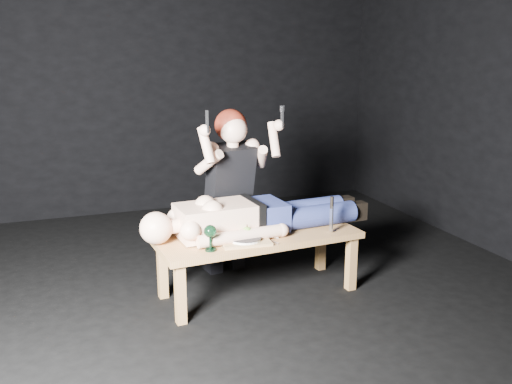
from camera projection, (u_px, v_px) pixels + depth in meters
The scene contains 13 objects.
ground at pixel (222, 299), 3.98m from camera, with size 5.00×5.00×0.00m, color black.
back_wall at pixel (152, 72), 5.88m from camera, with size 5.00×5.00×0.00m, color black.
table at pixel (258, 264), 4.02m from camera, with size 1.45×0.54×0.45m, color #A4704A.
lying_man at pixel (259, 211), 4.03m from camera, with size 1.55×0.47×0.28m, color beige, non-canonical shape.
kneeling_woman at pixel (226, 190), 4.32m from camera, with size 0.71×0.80×1.34m, color black, non-canonical shape.
serving_tray at pixel (245, 241), 3.79m from camera, with size 0.33×0.24×0.02m, color #A68352.
plate at pixel (245, 239), 3.79m from camera, with size 0.22×0.22×0.02m, color white.
apple at pixel (247, 232), 3.79m from camera, with size 0.07×0.07×0.07m, color #5A912C.
goblet at pixel (210, 238), 3.62m from camera, with size 0.09×0.09×0.18m, color black, non-canonical shape.
fork_flat at pixel (223, 246), 3.71m from camera, with size 0.01×0.15×0.01m, color #B2B2B7.
knife_flat at pixel (272, 241), 3.82m from camera, with size 0.01×0.15×0.01m, color #B2B2B7.
spoon_flat at pixel (269, 237), 3.91m from camera, with size 0.01×0.15×0.01m, color #B2B2B7.
carving_knife at pixel (332, 215), 3.98m from camera, with size 0.03×0.04×0.27m, color #B2B2B7, non-canonical shape.
Camera 1 is at (-1.03, -3.53, 1.72)m, focal length 39.14 mm.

